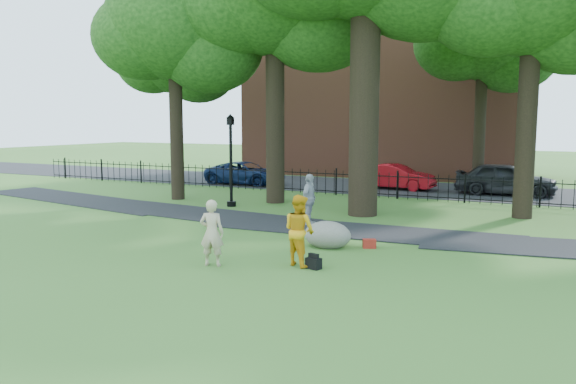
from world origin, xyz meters
The scene contains 15 objects.
ground centered at (0.00, 0.00, 0.00)m, with size 120.00×120.00×0.00m, color #376122.
footpath centered at (1.00, 3.90, 0.00)m, with size 36.00×2.60×0.03m, color black.
street centered at (0.00, 16.00, 0.00)m, with size 80.00×7.00×0.02m, color black.
iron_fence centered at (0.00, 12.00, 0.60)m, with size 44.00×0.04×1.20m.
brick_building centered at (-4.00, 24.00, 6.00)m, with size 18.00×8.00×12.00m, color brown.
woman centered at (-0.95, -1.81, 0.83)m, with size 0.60×0.40×1.66m, color tan.
man centered at (0.97, -0.84, 0.89)m, with size 0.86×0.67×1.77m, color orange.
pedestrian centered at (-0.97, 4.17, 0.89)m, with size 1.04×0.43×1.77m, color #A0A0A4.
boulder centered at (0.83, 1.38, 0.40)m, with size 1.36×1.03×0.80m, color gray.
lamppost centered at (-5.65, 6.70, 1.89)m, with size 0.38×0.38×3.85m.
backpack centered at (1.42, -0.99, 0.14)m, with size 0.36×0.23×0.27m, color black.
red_bag centered at (1.95, 1.75, 0.13)m, with size 0.37×0.23×0.25m, color maroon.
red_sedan centered at (-1.02, 15.50, 0.66)m, with size 1.40×4.01×1.32m, color maroon.
navy_van centered at (-9.20, 13.98, 0.64)m, with size 2.12×4.59×1.28m, color #0D1C41.
grey_car centered at (4.34, 15.50, 0.79)m, with size 1.87×4.64×1.58m, color black.
Camera 1 is at (6.67, -13.19, 3.57)m, focal length 35.00 mm.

